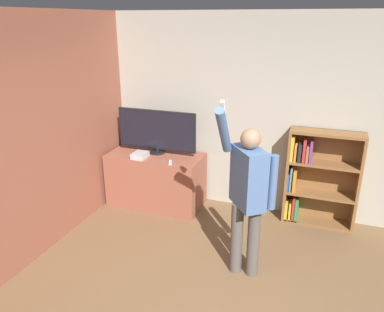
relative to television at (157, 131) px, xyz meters
The scene contains 8 objects.
wall_back 1.59m from the television, 12.83° to the left, with size 6.51×0.09×2.70m.
wall_side_brick 1.31m from the television, 126.13° to the right, with size 0.06×4.31×2.70m.
tv_ledge 0.72m from the television, 90.00° to the right, with size 1.34×0.65×0.78m.
television is the anchor object (origin of this frame).
game_console 0.42m from the television, 119.52° to the right, with size 0.18×0.23×0.07m.
remote_loose 0.55m from the television, 42.88° to the right, with size 0.08×0.14×0.02m.
bookshelf 2.24m from the television, ahead, with size 0.91×0.28×1.28m.
person 1.98m from the television, 37.87° to the right, with size 0.57×0.54×1.91m.
Camera 1 is at (0.67, -2.19, 2.60)m, focal length 35.00 mm.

